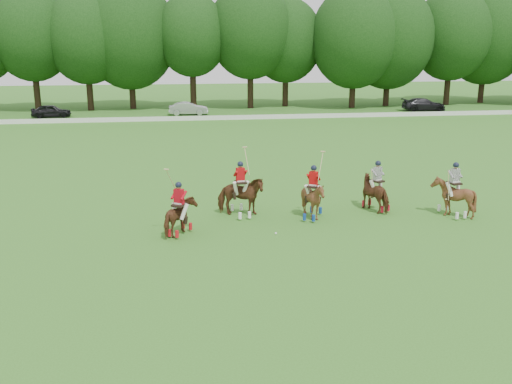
{
  "coord_description": "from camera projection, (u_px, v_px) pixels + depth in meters",
  "views": [
    {
      "loc": [
        -2.74,
        -18.52,
        7.42
      ],
      "look_at": [
        0.67,
        4.2,
        1.4
      ],
      "focal_mm": 40.0,
      "sensor_mm": 36.0,
      "label": 1
    }
  ],
  "objects": [
    {
      "name": "polo_stripe_b",
      "position": [
        453.0,
        197.0,
        25.0
      ],
      "size": [
        1.64,
        1.79,
        2.42
      ],
      "color": "#4A2513",
      "rests_on": "ground"
    },
    {
      "name": "car_right",
      "position": [
        424.0,
        104.0,
        64.14
      ],
      "size": [
        4.97,
        2.34,
        1.4
      ],
      "primitive_type": "imported",
      "rotation": [
        0.0,
        0.0,
        1.49
      ],
      "color": "black",
      "rests_on": "ground"
    },
    {
      "name": "tree_line",
      "position": [
        194.0,
        35.0,
        63.9
      ],
      "size": [
        117.98,
        14.32,
        14.75
      ],
      "color": "black",
      "rests_on": "ground"
    },
    {
      "name": "car_left",
      "position": [
        51.0,
        111.0,
        58.35
      ],
      "size": [
        3.99,
        1.82,
        1.33
      ],
      "primitive_type": "imported",
      "rotation": [
        0.0,
        0.0,
        1.64
      ],
      "color": "black",
      "rests_on": "ground"
    },
    {
      "name": "polo_red_c",
      "position": [
        313.0,
        199.0,
        24.64
      ],
      "size": [
        1.91,
        1.98,
        2.91
      ],
      "color": "#4A2513",
      "rests_on": "ground"
    },
    {
      "name": "polo_red_a",
      "position": [
        180.0,
        216.0,
        22.56
      ],
      "size": [
        1.56,
        1.86,
        2.71
      ],
      "color": "#4A2513",
      "rests_on": "ground"
    },
    {
      "name": "ground",
      "position": [
        255.0,
        261.0,
        19.99
      ],
      "size": [
        180.0,
        180.0,
        0.0
      ],
      "primitive_type": "plane",
      "color": "#366A1E",
      "rests_on": "ground"
    },
    {
      "name": "boundary_rail",
      "position": [
        199.0,
        118.0,
        56.29
      ],
      "size": [
        120.0,
        0.1,
        0.44
      ],
      "primitive_type": "cube",
      "color": "white",
      "rests_on": "ground"
    },
    {
      "name": "polo_red_b",
      "position": [
        241.0,
        196.0,
        25.0
      ],
      "size": [
        1.97,
        1.76,
        3.0
      ],
      "color": "#4A2513",
      "rests_on": "ground"
    },
    {
      "name": "polo_stripe_a",
      "position": [
        376.0,
        193.0,
        25.88
      ],
      "size": [
        1.59,
        2.08,
        2.3
      ],
      "color": "#4A2513",
      "rests_on": "ground"
    },
    {
      "name": "polo_ball",
      "position": [
        276.0,
        233.0,
        22.79
      ],
      "size": [
        0.09,
        0.09,
        0.09
      ],
      "primitive_type": "sphere",
      "color": "white",
      "rests_on": "ground"
    },
    {
      "name": "car_mid",
      "position": [
        188.0,
        109.0,
        60.36
      ],
      "size": [
        4.18,
        1.63,
        1.36
      ],
      "primitive_type": "imported",
      "rotation": [
        0.0,
        0.0,
        1.52
      ],
      "color": "#AEAEB4",
      "rests_on": "ground"
    }
  ]
}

